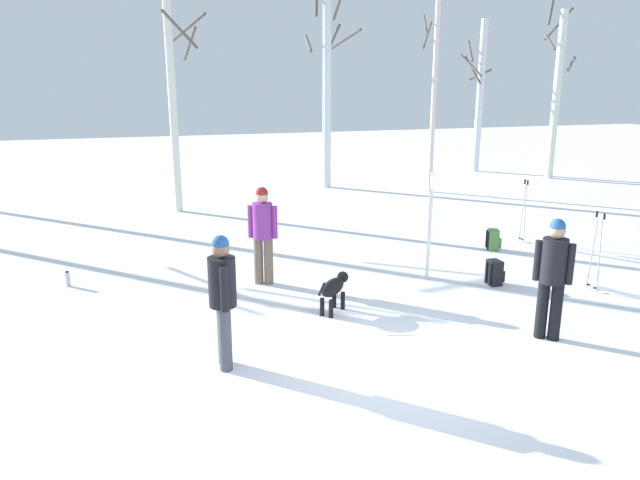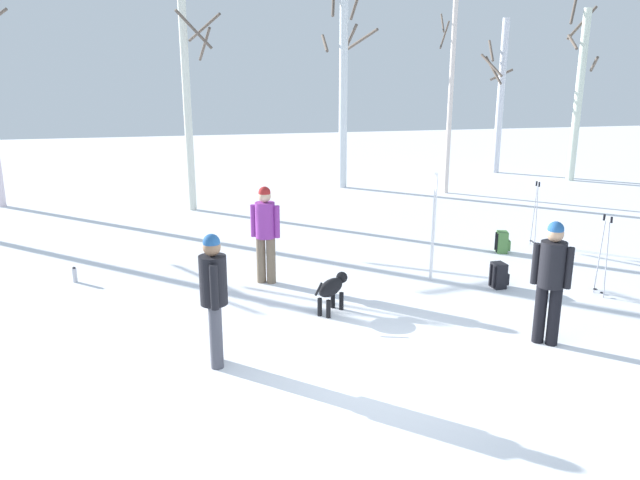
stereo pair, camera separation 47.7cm
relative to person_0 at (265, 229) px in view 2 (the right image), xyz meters
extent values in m
plane|color=white|center=(1.01, -3.72, -0.98)|extent=(60.00, 60.00, 0.00)
cylinder|color=#72604C|center=(0.08, -0.04, -0.57)|extent=(0.16, 0.16, 0.82)
cylinder|color=#72604C|center=(-0.08, 0.04, -0.57)|extent=(0.16, 0.16, 0.82)
cylinder|color=purple|center=(0.00, 0.00, 0.15)|extent=(0.34, 0.34, 0.62)
sphere|color=beige|center=(0.00, 0.00, 0.57)|extent=(0.22, 0.22, 0.22)
sphere|color=#B22626|center=(0.00, 0.00, 0.63)|extent=(0.21, 0.21, 0.21)
cylinder|color=purple|center=(0.19, -0.09, 0.13)|extent=(0.10, 0.10, 0.56)
cylinder|color=purple|center=(-0.19, 0.09, 0.13)|extent=(0.10, 0.10, 0.56)
cylinder|color=black|center=(3.29, -3.29, -0.57)|extent=(0.16, 0.16, 0.82)
cylinder|color=black|center=(3.43, -3.41, -0.57)|extent=(0.16, 0.16, 0.82)
cylinder|color=black|center=(3.36, -3.35, 0.15)|extent=(0.34, 0.34, 0.62)
sphere|color=tan|center=(3.36, -3.35, 0.57)|extent=(0.22, 0.22, 0.22)
sphere|color=#265999|center=(3.36, -3.35, 0.63)|extent=(0.21, 0.21, 0.21)
cylinder|color=black|center=(3.20, -3.21, 0.13)|extent=(0.10, 0.10, 0.56)
cylinder|color=black|center=(3.52, -3.48, 0.13)|extent=(0.10, 0.10, 0.56)
cylinder|color=#4C4C56|center=(-1.06, -2.90, -0.57)|extent=(0.16, 0.16, 0.82)
cylinder|color=#4C4C56|center=(-1.06, -3.08, -0.57)|extent=(0.16, 0.16, 0.82)
cylinder|color=black|center=(-1.06, -2.99, 0.15)|extent=(0.34, 0.34, 0.62)
sphere|color=#997051|center=(-1.06, -2.99, 0.57)|extent=(0.22, 0.22, 0.22)
sphere|color=#265999|center=(-1.06, -2.99, 0.63)|extent=(0.21, 0.21, 0.21)
cylinder|color=black|center=(-1.06, -2.78, 0.13)|extent=(0.10, 0.10, 0.56)
cylinder|color=black|center=(-1.06, -3.20, 0.13)|extent=(0.10, 0.10, 0.56)
ellipsoid|color=black|center=(0.77, -1.62, -0.57)|extent=(0.58, 0.58, 0.26)
sphere|color=black|center=(1.00, -1.38, -0.51)|extent=(0.18, 0.18, 0.18)
ellipsoid|color=black|center=(1.05, -1.34, -0.53)|extent=(0.11, 0.11, 0.06)
cylinder|color=black|center=(0.52, -1.87, -0.49)|extent=(0.16, 0.16, 0.17)
cylinder|color=black|center=(0.85, -1.43, -0.84)|extent=(0.07, 0.07, 0.28)
cylinder|color=black|center=(0.96, -1.54, -0.84)|extent=(0.07, 0.07, 0.28)
cylinder|color=black|center=(0.57, -1.71, -0.84)|extent=(0.07, 0.07, 0.28)
cylinder|color=black|center=(0.68, -1.81, -0.84)|extent=(0.07, 0.07, 0.28)
cube|color=white|center=(2.88, -0.51, -0.06)|extent=(0.03, 0.13, 1.84)
cube|color=white|center=(2.88, -0.51, 0.90)|extent=(0.02, 0.06, 0.10)
cube|color=white|center=(2.87, -0.57, -0.06)|extent=(0.03, 0.13, 1.84)
cube|color=white|center=(2.87, -0.57, 0.90)|extent=(0.02, 0.06, 0.10)
cylinder|color=#B2B2BC|center=(5.91, 1.21, -0.35)|extent=(0.02, 0.10, 1.27)
cylinder|color=black|center=(5.91, 1.21, 0.34)|extent=(0.04, 0.04, 0.10)
cylinder|color=black|center=(5.91, 1.21, -0.91)|extent=(0.07, 0.07, 0.01)
cylinder|color=#B2B2BC|center=(5.91, 1.11, -0.35)|extent=(0.02, 0.10, 1.27)
cylinder|color=black|center=(5.91, 1.11, 0.34)|extent=(0.04, 0.04, 0.10)
cylinder|color=black|center=(5.91, 1.11, -0.91)|extent=(0.07, 0.07, 0.01)
cylinder|color=#B2B2BC|center=(5.30, -1.77, -0.35)|extent=(0.02, 0.10, 1.26)
cylinder|color=black|center=(5.30, -1.77, 0.33)|extent=(0.04, 0.04, 0.10)
cylinder|color=black|center=(5.30, -1.77, -0.91)|extent=(0.07, 0.07, 0.01)
cylinder|color=#B2B2BC|center=(5.30, -1.95, -0.35)|extent=(0.02, 0.10, 1.26)
cylinder|color=black|center=(5.30, -1.95, 0.33)|extent=(0.04, 0.04, 0.10)
cylinder|color=black|center=(5.30, -1.95, -0.91)|extent=(0.07, 0.07, 0.01)
cube|color=#4C7F3F|center=(4.97, 0.78, -0.76)|extent=(0.27, 0.31, 0.44)
cube|color=#4C7F3F|center=(5.10, 0.74, -0.83)|extent=(0.12, 0.20, 0.20)
cube|color=black|center=(4.84, 0.75, -0.76)|extent=(0.03, 0.04, 0.37)
cube|color=black|center=(4.88, 0.89, -0.76)|extent=(0.03, 0.04, 0.37)
cube|color=black|center=(3.84, -1.15, -0.76)|extent=(0.21, 0.27, 0.44)
cube|color=black|center=(3.97, -1.15, -0.83)|extent=(0.07, 0.20, 0.20)
cube|color=black|center=(3.73, -1.23, -0.76)|extent=(0.03, 0.04, 0.37)
cube|color=black|center=(3.73, -1.09, -0.76)|extent=(0.03, 0.04, 0.37)
cylinder|color=silver|center=(-3.29, 0.77, -0.85)|extent=(0.08, 0.08, 0.25)
cylinder|color=black|center=(-3.29, 0.77, -0.72)|extent=(0.05, 0.05, 0.02)
cylinder|color=silver|center=(-1.09, 6.31, 2.01)|extent=(0.20, 0.20, 5.98)
cylinder|color=brown|center=(-0.84, 5.89, 3.59)|extent=(0.91, 0.60, 0.90)
cylinder|color=brown|center=(-0.57, 6.42, 3.27)|extent=(0.30, 1.09, 0.79)
cylinder|color=brown|center=(-0.55, 6.68, 3.69)|extent=(0.82, 1.14, 0.66)
cylinder|color=silver|center=(3.67, 8.62, 1.88)|extent=(0.26, 0.26, 5.73)
cylinder|color=brown|center=(4.33, 8.89, 3.55)|extent=(0.64, 1.38, 0.61)
cylinder|color=brown|center=(3.93, 8.71, 3.63)|extent=(0.28, 0.61, 0.69)
cylinder|color=brown|center=(3.37, 8.71, 4.61)|extent=(0.29, 0.71, 0.94)
cylinder|color=brown|center=(3.10, 8.68, 3.42)|extent=(0.22, 1.19, 0.57)
cylinder|color=silver|center=(6.51, 7.02, 2.64)|extent=(0.15, 0.15, 7.24)
cylinder|color=brown|center=(6.31, 7.22, 3.62)|extent=(0.47, 0.46, 0.80)
cylinder|color=brown|center=(6.18, 7.11, 3.93)|extent=(0.25, 0.71, 0.56)
cylinder|color=silver|center=(9.91, 10.27, 1.70)|extent=(0.25, 0.25, 5.36)
cylinder|color=brown|center=(9.50, 10.17, 2.64)|extent=(0.30, 0.90, 0.97)
cylinder|color=brown|center=(10.06, 10.61, 2.48)|extent=(0.76, 0.41, 0.44)
cylinder|color=brown|center=(9.48, 10.40, 3.30)|extent=(0.37, 0.93, 0.76)
cylinder|color=brown|center=(9.39, 10.13, 2.80)|extent=(0.37, 1.10, 0.80)
cylinder|color=silver|center=(11.56, 8.16, 1.78)|extent=(0.26, 0.26, 5.53)
cylinder|color=brown|center=(11.67, 8.56, 4.12)|extent=(0.89, 0.32, 1.07)
cylinder|color=brown|center=(11.26, 8.44, 4.62)|extent=(0.67, 0.73, 1.18)
cylinder|color=brown|center=(11.90, 8.01, 2.83)|extent=(0.40, 0.75, 0.48)
cylinder|color=brown|center=(11.19, 8.24, 3.51)|extent=(0.27, 0.81, 0.52)
camera|label=1|loc=(-1.84, -10.16, 2.63)|focal=34.76mm
camera|label=2|loc=(-1.38, -10.28, 2.63)|focal=34.76mm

